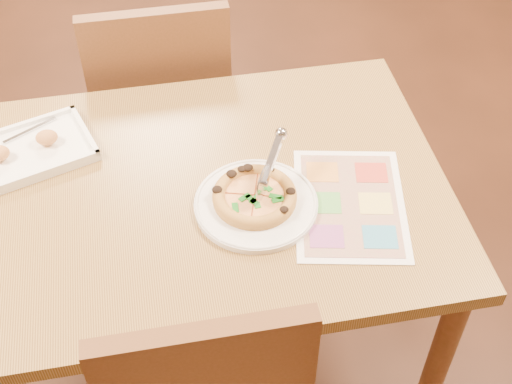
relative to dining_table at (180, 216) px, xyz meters
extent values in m
plane|color=#33190E|center=(0.00, 0.00, -0.63)|extent=(7.00, 7.00, 0.00)
cube|color=olive|center=(0.00, 0.00, 0.07)|extent=(1.30, 0.85, 0.04)
cylinder|color=brown|center=(0.59, -0.36, -0.29)|extent=(0.06, 0.06, 0.68)
cylinder|color=brown|center=(0.59, 0.36, -0.29)|extent=(0.06, 0.06, 0.68)
cube|color=brown|center=(0.00, 0.70, -0.18)|extent=(0.42, 0.42, 0.04)
cube|color=brown|center=(0.00, 0.51, 0.04)|extent=(0.42, 0.04, 0.45)
cylinder|color=white|center=(0.18, -0.08, 0.09)|extent=(0.30, 0.30, 0.02)
cylinder|color=#C38D42|center=(0.17, -0.07, 0.11)|extent=(0.20, 0.20, 0.01)
cylinder|color=#DECC78|center=(0.17, -0.07, 0.11)|extent=(0.16, 0.16, 0.01)
torus|color=#C38D42|center=(0.17, -0.07, 0.11)|extent=(0.20, 0.20, 0.03)
cylinder|color=silver|center=(0.19, -0.08, 0.16)|extent=(0.05, 0.08, 0.09)
cube|color=silver|center=(0.22, -0.03, 0.18)|extent=(0.08, 0.12, 0.06)
cube|color=white|center=(-0.35, 0.20, 0.09)|extent=(0.35, 0.29, 0.02)
cube|color=silver|center=(-0.35, 0.20, 0.11)|extent=(0.13, 0.08, 0.00)
ellipsoid|color=#D7884D|center=(-0.30, 0.21, 0.12)|extent=(0.06, 0.04, 0.04)
cube|color=white|center=(0.39, -0.11, 0.09)|extent=(0.32, 0.40, 0.00)
camera|label=1|loc=(-0.03, -1.19, 1.32)|focal=50.00mm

